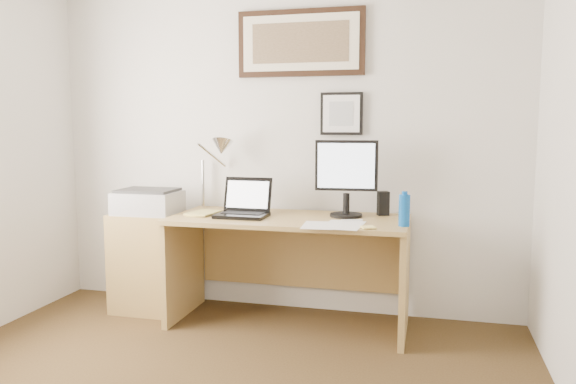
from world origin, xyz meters
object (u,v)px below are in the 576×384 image
(desk, at_px, (292,249))
(laptop, at_px, (244,208))
(water_bottle, at_px, (404,210))
(printer, at_px, (148,202))
(side_cabinet, at_px, (150,262))
(lcd_monitor, at_px, (346,174))
(book, at_px, (193,212))

(desk, relative_size, laptop, 4.66)
(water_bottle, height_order, printer, water_bottle)
(side_cabinet, xyz_separation_m, lcd_monitor, (1.44, 0.06, 0.68))
(water_bottle, height_order, lcd_monitor, lcd_monitor)
(laptop, bearing_deg, lcd_monitor, 11.46)
(water_bottle, xyz_separation_m, lcd_monitor, (-0.40, 0.26, 0.19))
(side_cabinet, bearing_deg, printer, -67.88)
(lcd_monitor, bearing_deg, laptop, -168.54)
(desk, bearing_deg, printer, -176.68)
(lcd_monitor, height_order, printer, lcd_monitor)
(water_bottle, distance_m, lcd_monitor, 0.51)
(book, relative_size, laptop, 0.70)
(lcd_monitor, bearing_deg, water_bottle, -32.65)
(book, bearing_deg, printer, 174.21)
(book, bearing_deg, lcd_monitor, 6.67)
(book, distance_m, printer, 0.37)
(laptop, height_order, printer, laptop)
(water_bottle, xyz_separation_m, printer, (-1.83, 0.17, -0.03))
(water_bottle, relative_size, desk, 0.12)
(water_bottle, height_order, desk, water_bottle)
(water_bottle, relative_size, book, 0.82)
(book, xyz_separation_m, desk, (0.69, 0.10, -0.24))
(water_bottle, bearing_deg, desk, 163.47)
(side_cabinet, relative_size, book, 3.04)
(side_cabinet, height_order, lcd_monitor, lcd_monitor)
(water_bottle, height_order, book, water_bottle)
(water_bottle, relative_size, lcd_monitor, 0.38)
(book, xyz_separation_m, printer, (-0.37, 0.04, 0.06))
(side_cabinet, bearing_deg, book, -9.55)
(side_cabinet, xyz_separation_m, printer, (0.01, -0.03, 0.45))
(laptop, height_order, lcd_monitor, lcd_monitor)
(water_bottle, xyz_separation_m, book, (-1.47, 0.13, -0.09))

